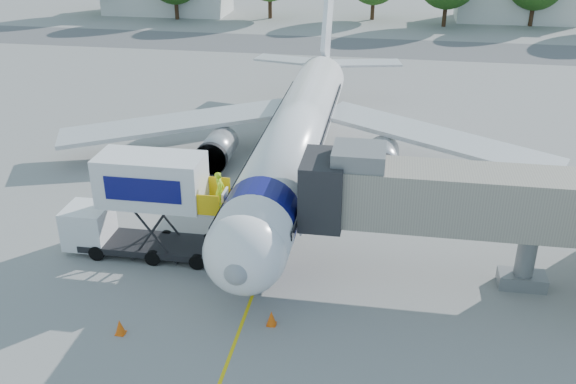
# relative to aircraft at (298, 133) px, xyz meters

# --- Properties ---
(ground) EXTENTS (160.00, 160.00, 0.00)m
(ground) POSITION_rel_aircraft_xyz_m (0.00, -4.12, -2.95)
(ground) COLOR gray
(ground) RESTS_ON ground
(guidance_line) EXTENTS (0.15, 70.00, 0.01)m
(guidance_line) POSITION_rel_aircraft_xyz_m (0.00, -4.12, -2.94)
(guidance_line) COLOR yellow
(guidance_line) RESTS_ON ground
(taxiway_strip) EXTENTS (120.00, 10.00, 0.01)m
(taxiway_strip) POSITION_rel_aircraft_xyz_m (0.00, 37.88, -2.94)
(taxiway_strip) COLOR #59595B
(taxiway_strip) RESTS_ON ground
(aircraft) EXTENTS (34.17, 37.73, 11.35)m
(aircraft) POSITION_rel_aircraft_xyz_m (0.00, 0.00, 0.00)
(aircraft) COLOR white
(aircraft) RESTS_ON ground
(jet_bridge) EXTENTS (13.90, 3.20, 6.60)m
(jet_bridge) POSITION_rel_aircraft_xyz_m (7.99, -11.12, 1.39)
(jet_bridge) COLOR gray
(jet_bridge) RESTS_ON ground
(catering_hiloader) EXTENTS (8.50, 2.44, 5.50)m
(catering_hiloader) POSITION_rel_aircraft_xyz_m (-6.26, -11.12, -0.19)
(catering_hiloader) COLOR black
(catering_hiloader) RESTS_ON ground
(safety_cone_a) EXTENTS (0.44, 0.44, 0.70)m
(safety_cone_a) POSITION_rel_aircraft_xyz_m (1.29, -15.99, -2.61)
(safety_cone_a) COLOR #F45C0C
(safety_cone_a) RESTS_ON ground
(safety_cone_b) EXTENTS (0.45, 0.45, 0.71)m
(safety_cone_b) POSITION_rel_aircraft_xyz_m (-4.96, -17.65, -2.61)
(safety_cone_b) COLOR #F45C0C
(safety_cone_b) RESTS_ON ground
(outbuilding_right) EXTENTS (16.40, 7.40, 5.30)m
(outbuilding_right) POSITION_rel_aircraft_xyz_m (22.00, 57.88, -0.29)
(outbuilding_right) COLOR silver
(outbuilding_right) RESTS_ON ground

